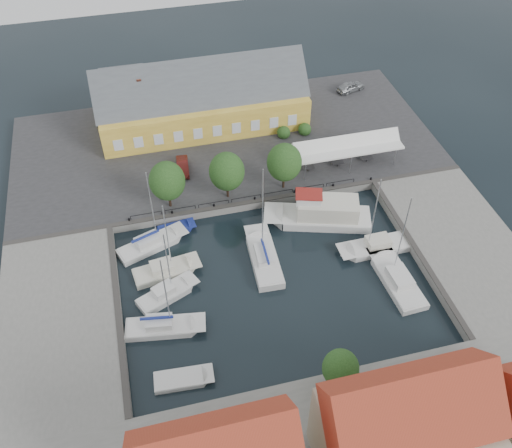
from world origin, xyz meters
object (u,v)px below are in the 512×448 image
(center_sailboat, at_px, (264,259))
(launch_nw, at_px, (176,229))
(car_red, at_px, (183,166))
(west_boat_d, at_px, (163,328))
(west_boat_c, at_px, (167,295))
(launch_sw, at_px, (183,380))
(warehouse, at_px, (198,102))
(east_boat_c, at_px, (397,280))
(car_silver, at_px, (351,86))
(trawler, at_px, (322,215))
(east_boat_b, at_px, (374,248))
(west_boat_a, at_px, (151,245))
(west_boat_b, at_px, (166,271))
(tent_canopy, at_px, (347,147))

(center_sailboat, distance_m, launch_nw, 11.30)
(car_red, bearing_deg, west_boat_d, -98.71)
(west_boat_c, distance_m, launch_sw, 10.14)
(warehouse, height_order, east_boat_c, east_boat_c)
(warehouse, height_order, launch_nw, warehouse)
(launch_sw, distance_m, launch_nw, 19.85)
(west_boat_d, bearing_deg, car_red, 76.17)
(warehouse, relative_size, launch_sw, 5.03)
(car_silver, distance_m, launch_sw, 53.06)
(car_silver, xyz_separation_m, trawler, (-13.16, -25.07, -0.74))
(trawler, bearing_deg, east_boat_b, -53.81)
(car_silver, relative_size, west_boat_a, 0.40)
(west_boat_d, bearing_deg, east_boat_c, 0.02)
(east_boat_c, bearing_deg, launch_nw, 147.75)
(west_boat_b, height_order, launch_sw, west_boat_b)
(trawler, bearing_deg, car_silver, 62.30)
(west_boat_d, bearing_deg, west_boat_a, 89.21)
(car_silver, relative_size, center_sailboat, 0.35)
(west_boat_a, distance_m, west_boat_d, 11.63)
(west_boat_c, xyz_separation_m, launch_sw, (0.06, -10.14, -0.17))
(east_boat_c, relative_size, west_boat_c, 1.26)
(tent_canopy, bearing_deg, launch_nw, -166.13)
(west_boat_b, bearing_deg, launch_sw, -91.07)
(west_boat_b, bearing_deg, west_boat_c, -95.41)
(center_sailboat, relative_size, launch_nw, 2.82)
(east_boat_b, distance_m, launch_nw, 22.83)
(west_boat_b, height_order, west_boat_c, west_boat_b)
(center_sailboat, xyz_separation_m, west_boat_c, (-11.06, -2.33, -0.10))
(west_boat_a, xyz_separation_m, launch_nw, (3.13, 2.01, -0.18))
(warehouse, relative_size, car_silver, 6.46)
(center_sailboat, xyz_separation_m, west_boat_d, (-11.96, -6.39, -0.09))
(west_boat_b, bearing_deg, east_boat_b, -5.58)
(warehouse, bearing_deg, west_boat_c, -106.62)
(east_boat_b, relative_size, launch_nw, 2.43)
(east_boat_b, bearing_deg, car_red, 136.14)
(tent_canopy, xyz_separation_m, east_boat_b, (-1.74, -14.26, -3.42))
(trawler, xyz_separation_m, west_boat_b, (-18.95, -3.58, -0.76))
(car_red, bearing_deg, east_boat_b, -38.73)
(warehouse, bearing_deg, trawler, -64.59)
(east_boat_c, distance_m, west_boat_a, 27.32)
(car_silver, xyz_separation_m, east_boat_c, (-8.42, -35.94, -1.49))
(warehouse, distance_m, east_boat_c, 36.74)
(center_sailboat, height_order, trawler, center_sailboat)
(warehouse, xyz_separation_m, west_boat_c, (-8.68, -29.08, -4.17))
(warehouse, xyz_separation_m, car_red, (-3.90, -10.10, -2.75))
(launch_sw, bearing_deg, east_boat_c, 14.26)
(car_silver, height_order, east_boat_c, east_boat_c)
(west_boat_b, relative_size, west_boat_d, 0.95)
(west_boat_c, relative_size, launch_sw, 1.65)
(car_red, relative_size, west_boat_c, 0.44)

